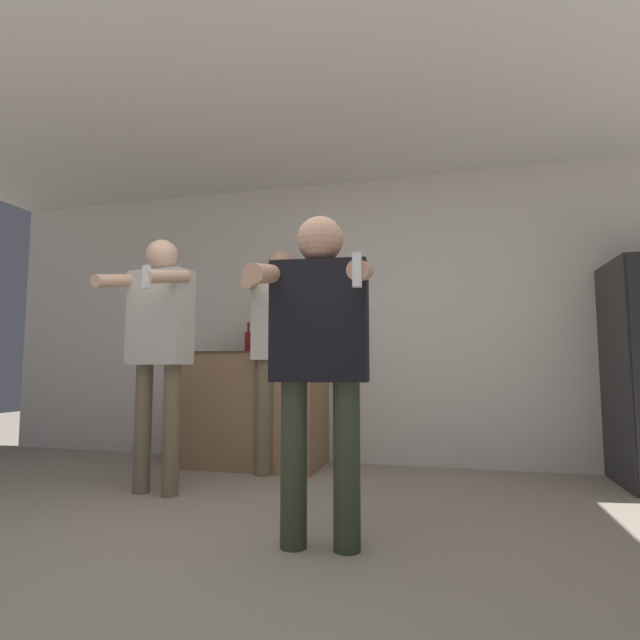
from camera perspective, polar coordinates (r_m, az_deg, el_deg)
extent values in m
plane|color=gray|center=(2.14, -14.70, -28.36)|extent=(14.00, 14.00, 0.00)
cube|color=silver|center=(4.54, 2.53, 0.11)|extent=(7.00, 0.06, 2.55)
cube|color=silver|center=(3.64, -2.44, 23.06)|extent=(7.00, 3.19, 0.05)
cube|color=#997551|center=(4.42, -7.76, -10.00)|extent=(1.22, 0.64, 0.96)
cube|color=brown|center=(4.41, -7.68, -3.70)|extent=(1.25, 0.67, 0.01)
cylinder|color=#563314|center=(4.32, -4.14, -2.57)|extent=(0.06, 0.06, 0.16)
cylinder|color=#563314|center=(4.33, -4.13, -1.12)|extent=(0.02, 0.02, 0.06)
sphere|color=black|center=(4.33, -4.13, -0.73)|extent=(0.02, 0.02, 0.02)
cylinder|color=silver|center=(4.26, -1.39, -2.00)|extent=(0.07, 0.07, 0.24)
cylinder|color=silver|center=(4.27, -1.39, 0.28)|extent=(0.03, 0.03, 0.10)
sphere|color=#B29933|center=(4.28, -1.38, 0.95)|extent=(0.03, 0.03, 0.03)
cylinder|color=maroon|center=(4.44, -8.20, -2.54)|extent=(0.07, 0.07, 0.17)
cylinder|color=maroon|center=(4.44, -8.18, -0.90)|extent=(0.02, 0.02, 0.08)
sphere|color=maroon|center=(4.45, -8.17, -0.36)|extent=(0.02, 0.02, 0.02)
cylinder|color=#38422D|center=(2.46, -3.01, -16.04)|extent=(0.13, 0.13, 0.77)
cylinder|color=#38422D|center=(2.42, 3.07, -16.23)|extent=(0.13, 0.13, 0.77)
cube|color=black|center=(2.41, 0.00, -0.17)|extent=(0.47, 0.24, 0.58)
sphere|color=tan|center=(2.48, 0.00, 9.17)|extent=(0.23, 0.23, 0.23)
cylinder|color=tan|center=(2.29, -6.24, 5.28)|extent=(0.12, 0.41, 0.16)
cylinder|color=tan|center=(2.21, 4.73, 5.65)|extent=(0.12, 0.41, 0.16)
cube|color=white|center=(2.02, 4.25, 5.74)|extent=(0.04, 0.04, 0.14)
cylinder|color=#75664C|center=(3.66, -19.58, -11.55)|extent=(0.11, 0.11, 0.86)
cylinder|color=#75664C|center=(3.52, -16.63, -11.90)|extent=(0.11, 0.11, 0.86)
cube|color=beige|center=(3.58, -17.79, 0.28)|extent=(0.44, 0.24, 0.64)
sphere|color=beige|center=(3.64, -17.59, 7.04)|extent=(0.22, 0.22, 0.22)
cylinder|color=beige|center=(3.59, -22.12, 4.21)|extent=(0.13, 0.41, 0.15)
cylinder|color=beige|center=(3.34, -17.05, 4.77)|extent=(0.13, 0.41, 0.15)
cube|color=white|center=(3.18, -19.22, 4.69)|extent=(0.04, 0.04, 0.14)
cylinder|color=#75664C|center=(4.03, -6.42, -10.94)|extent=(0.14, 0.14, 0.90)
cylinder|color=#75664C|center=(4.01, -2.92, -11.00)|extent=(0.14, 0.14, 0.90)
cube|color=beige|center=(4.02, -4.59, 0.23)|extent=(0.48, 0.30, 0.67)
sphere|color=tan|center=(4.08, -4.54, 6.46)|extent=(0.22, 0.22, 0.22)
cylinder|color=tan|center=(3.88, -7.94, 4.20)|extent=(0.18, 0.43, 0.16)
cylinder|color=tan|center=(3.84, -1.73, 4.25)|extent=(0.18, 0.43, 0.16)
cube|color=white|center=(3.63, -1.87, 4.23)|extent=(0.04, 0.04, 0.14)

